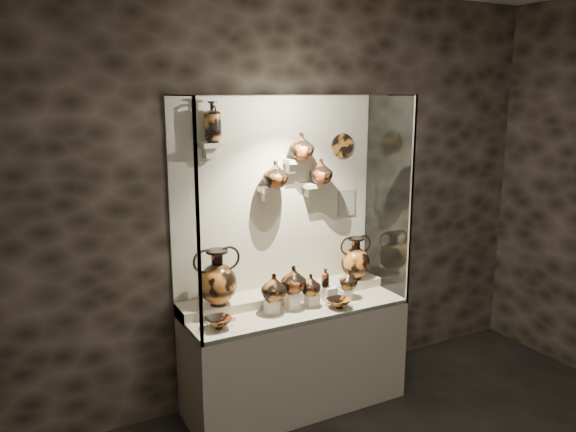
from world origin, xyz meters
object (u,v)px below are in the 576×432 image
at_px(amphora_right, 355,258).
at_px(ovoid_vase_c, 321,171).
at_px(jug_c, 310,285).
at_px(kylix_right, 339,302).
at_px(ovoid_vase_a, 275,174).
at_px(jug_b, 293,279).
at_px(lekythos_tall, 213,119).
at_px(lekythos_small, 325,277).
at_px(jug_e, 348,280).
at_px(ovoid_vase_b, 301,146).
at_px(kylix_left, 218,322).
at_px(amphora_left, 217,277).
at_px(jug_a, 274,287).

bearing_deg(amphora_right, ovoid_vase_c, 155.61).
xyz_separation_m(amphora_right, jug_c, (-0.55, -0.21, -0.08)).
distance_m(kylix_right, ovoid_vase_a, 1.07).
bearing_deg(jug_b, lekythos_tall, 135.39).
height_order(lekythos_small, ovoid_vase_c, ovoid_vase_c).
distance_m(amphora_right, lekythos_small, 0.45).
height_order(jug_e, ovoid_vase_b, ovoid_vase_b).
bearing_deg(ovoid_vase_c, ovoid_vase_b, 176.90).
bearing_deg(jug_e, lekythos_small, 178.37).
distance_m(amphora_right, kylix_left, 1.36).
distance_m(amphora_left, lekythos_tall, 1.13).
bearing_deg(jug_e, jug_a, -174.54).
xyz_separation_m(amphora_left, jug_c, (0.67, -0.19, -0.11)).
distance_m(amphora_right, jug_b, 0.71).
xyz_separation_m(kylix_right, ovoid_vase_b, (-0.11, 0.39, 1.14)).
relative_size(lekythos_small, kylix_right, 0.74).
height_order(ovoid_vase_a, ovoid_vase_c, ovoid_vase_a).
relative_size(lekythos_small, lekythos_tall, 0.50).
relative_size(amphora_right, kylix_right, 1.60).
bearing_deg(kylix_right, kylix_left, 167.17).
bearing_deg(lekythos_tall, ovoid_vase_c, 0.05).
distance_m(jug_a, jug_b, 0.17).
bearing_deg(amphora_right, ovoid_vase_a, 160.78).
distance_m(amphora_right, kylix_right, 0.55).
relative_size(jug_a, ovoid_vase_c, 1.02).
xyz_separation_m(jug_a, lekythos_small, (0.45, 0.02, 0.00)).
bearing_deg(jug_c, amphora_right, 9.50).
bearing_deg(ovoid_vase_a, amphora_left, 168.55).
xyz_separation_m(lekythos_small, kylix_left, (-0.91, -0.09, -0.16)).
bearing_deg(amphora_left, jug_a, -39.61).
distance_m(jug_a, ovoid_vase_b, 1.08).
relative_size(ovoid_vase_b, ovoid_vase_c, 1.04).
bearing_deg(lekythos_small, amphora_right, 45.20).
bearing_deg(lekythos_tall, jug_b, -26.10).
distance_m(ovoid_vase_a, ovoid_vase_c, 0.40).
bearing_deg(jug_c, jug_e, -11.13).
relative_size(kylix_right, ovoid_vase_a, 1.10).
distance_m(jug_b, lekythos_small, 0.28).
relative_size(lekythos_tall, ovoid_vase_b, 1.62).
bearing_deg(jug_a, ovoid_vase_b, 14.03).
bearing_deg(kylix_left, ovoid_vase_c, 37.59).
bearing_deg(lekythos_small, jug_c, -147.73).
height_order(jug_c, kylix_right, jug_c).
bearing_deg(amphora_right, ovoid_vase_b, 159.17).
relative_size(jug_b, lekythos_tall, 0.61).
distance_m(jug_e, kylix_right, 0.25).
height_order(kylix_right, ovoid_vase_a, ovoid_vase_a).
bearing_deg(ovoid_vase_c, jug_b, -151.43).
distance_m(kylix_left, lekythos_tall, 1.40).
xyz_separation_m(jug_e, ovoid_vase_b, (-0.28, 0.26, 1.03)).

